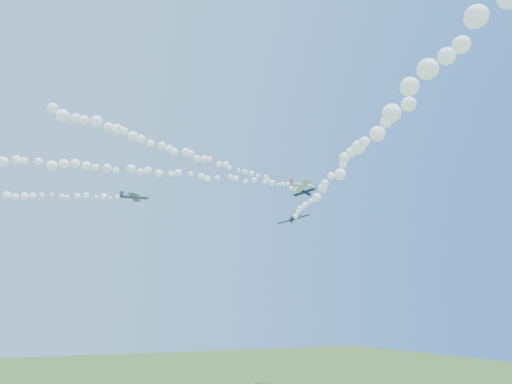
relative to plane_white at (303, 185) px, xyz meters
name	(u,v)px	position (x,y,z in m)	size (l,w,h in m)	color
plane_white	(303,185)	(0.00, 0.00, 0.00)	(7.76, 8.15, 2.58)	silver
smoke_trail_white	(155,172)	(-38.38, 4.53, -0.30)	(72.17, 11.04, 3.23)	white
plane_navy	(304,192)	(3.67, 5.52, 0.08)	(6.65, 7.00, 2.66)	#0D183B
smoke_trail_navy	(205,159)	(-30.13, -8.56, -0.10)	(64.06, 28.12, 2.68)	white
plane_grey	(134,197)	(-41.89, 9.82, -5.51)	(7.45, 7.90, 2.61)	#3E465A
plane_black	(293,219)	(-12.42, -16.27, -13.45)	(6.73, 6.58, 2.21)	black
smoke_trail_black	(363,144)	(-25.74, -56.53, -13.71)	(27.06, 76.88, 2.74)	white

